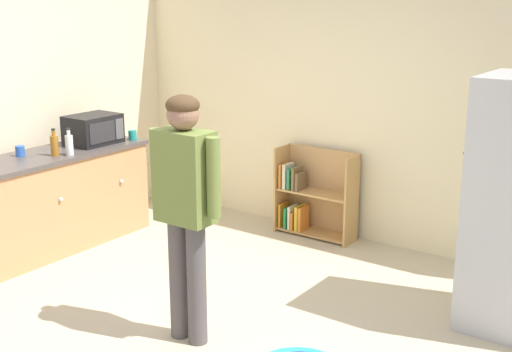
{
  "coord_description": "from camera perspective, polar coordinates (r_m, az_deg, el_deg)",
  "views": [
    {
      "loc": [
        2.77,
        -3.31,
        2.29
      ],
      "look_at": [
        0.15,
        0.38,
        1.07
      ],
      "focal_mm": 47.34,
      "sensor_mm": 36.0,
      "label": 1
    }
  ],
  "objects": [
    {
      "name": "ground_plane",
      "position": [
        4.89,
        -4.07,
        -12.89
      ],
      "size": [
        12.0,
        12.0,
        0.0
      ],
      "primitive_type": "plane",
      "color": "#C2B999",
      "rests_on": "ground"
    },
    {
      "name": "back_wall",
      "position": [
        6.35,
        9.25,
        6.4
      ],
      "size": [
        5.2,
        0.06,
        2.7
      ],
      "primitive_type": "cube",
      "color": "#F1E6BA",
      "rests_on": "ground"
    },
    {
      "name": "left_side_wall",
      "position": [
        6.85,
        -17.19,
        6.56
      ],
      "size": [
        0.06,
        2.99,
        2.7
      ],
      "primitive_type": "cube",
      "color": "beige",
      "rests_on": "ground"
    },
    {
      "name": "kitchen_counter",
      "position": [
        6.41,
        -17.86,
        -2.32
      ],
      "size": [
        0.65,
        2.2,
        0.9
      ],
      "color": "tan",
      "rests_on": "ground"
    },
    {
      "name": "bookshelf",
      "position": [
        6.61,
        4.75,
        -1.84
      ],
      "size": [
        0.8,
        0.28,
        0.85
      ],
      "color": "tan",
      "rests_on": "ground"
    },
    {
      "name": "standing_person",
      "position": [
        4.4,
        -6.0,
        -1.79
      ],
      "size": [
        0.57,
        0.22,
        1.69
      ],
      "color": "#534D4F",
      "rests_on": "ground"
    },
    {
      "name": "microwave",
      "position": [
        6.65,
        -13.6,
        3.85
      ],
      "size": [
        0.37,
        0.48,
        0.28
      ],
      "color": "black",
      "rests_on": "kitchen_counter"
    },
    {
      "name": "clear_bottle",
      "position": [
        6.23,
        -15.51,
        2.59
      ],
      "size": [
        0.07,
        0.07,
        0.25
      ],
      "color": "silver",
      "rests_on": "kitchen_counter"
    },
    {
      "name": "amber_bottle",
      "position": [
        6.25,
        -16.67,
        2.54
      ],
      "size": [
        0.07,
        0.07,
        0.25
      ],
      "color": "#9E661E",
      "rests_on": "kitchen_counter"
    },
    {
      "name": "blue_cup",
      "position": [
        6.33,
        -19.31,
        2.0
      ],
      "size": [
        0.08,
        0.08,
        0.09
      ],
      "primitive_type": "cylinder",
      "color": "blue",
      "rests_on": "kitchen_counter"
    },
    {
      "name": "teal_cup",
      "position": [
        6.77,
        -10.4,
        3.42
      ],
      "size": [
        0.08,
        0.08,
        0.09
      ],
      "primitive_type": "cylinder",
      "color": "teal",
      "rests_on": "kitchen_counter"
    },
    {
      "name": "orange_cup",
      "position": [
        7.02,
        -13.32,
        3.67
      ],
      "size": [
        0.08,
        0.08,
        0.09
      ],
      "primitive_type": "cylinder",
      "color": "orange",
      "rests_on": "kitchen_counter"
    }
  ]
}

